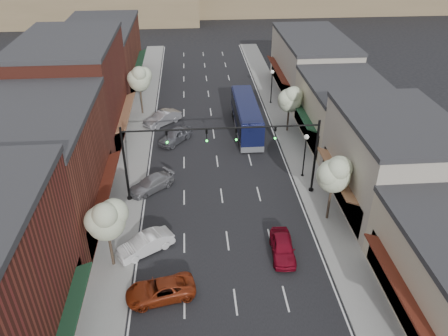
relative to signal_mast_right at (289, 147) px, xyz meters
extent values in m
plane|color=black|center=(-5.62, -8.00, -4.62)|extent=(160.00, 160.00, 0.00)
cube|color=gray|center=(-14.02, 10.50, -4.55)|extent=(2.80, 73.00, 0.15)
cube|color=gray|center=(2.78, 10.50, -4.55)|extent=(2.80, 73.00, 0.15)
cube|color=gray|center=(-12.62, 10.50, -4.55)|extent=(0.25, 73.00, 0.17)
cube|color=gray|center=(1.38, 10.50, -4.55)|extent=(0.25, 73.00, 0.17)
cube|color=#194027|center=(-14.92, -16.00, -1.52)|extent=(1.07, 9.80, 0.49)
cube|color=brown|center=(-19.92, -2.00, -0.12)|extent=(9.00, 14.00, 9.00)
cube|color=#2D2D30|center=(-19.92, -2.00, 4.58)|extent=(9.20, 14.10, 0.40)
cube|color=black|center=(-15.72, -2.00, -3.02)|extent=(0.60, 11.90, 2.60)
cube|color=#571F13|center=(-14.92, -2.00, -1.52)|extent=(1.07, 9.80, 0.49)
cube|color=maroon|center=(-19.92, 12.00, 0.63)|extent=(9.00, 14.00, 10.50)
cube|color=#2D2D30|center=(-19.92, 12.00, 6.08)|extent=(9.20, 14.10, 0.40)
cube|color=black|center=(-15.72, 12.00, -3.02)|extent=(0.60, 11.90, 2.60)
cube|color=#9B6946|center=(-14.92, 12.00, -1.52)|extent=(1.07, 9.80, 0.49)
cube|color=brown|center=(-19.92, 28.00, -0.62)|extent=(9.00, 18.00, 8.00)
cube|color=#2D2D30|center=(-19.92, 28.00, 3.58)|extent=(9.20, 18.10, 0.40)
cube|color=black|center=(-15.72, 28.00, -3.02)|extent=(0.60, 15.30, 2.60)
cube|color=#194027|center=(-14.92, 28.00, -1.52)|extent=(1.07, 12.60, 0.49)
cube|color=black|center=(4.48, -14.00, -3.02)|extent=(0.60, 10.20, 2.60)
cube|color=#571F13|center=(3.68, -14.00, -1.52)|extent=(1.07, 8.40, 0.49)
cube|color=#A69E8F|center=(8.18, -2.00, -0.87)|extent=(8.00, 12.00, 7.50)
cube|color=#2D2D30|center=(8.18, -2.00, 3.08)|extent=(8.20, 12.10, 0.40)
cube|color=black|center=(4.48, -2.00, -3.02)|extent=(0.60, 10.20, 2.60)
cube|color=#9B6946|center=(3.68, -2.00, -1.52)|extent=(1.07, 8.40, 0.49)
cube|color=#BCB295|center=(8.18, 10.00, -1.62)|extent=(8.00, 12.00, 6.00)
cube|color=#2D2D30|center=(8.18, 10.00, 1.58)|extent=(8.20, 12.10, 0.40)
cube|color=black|center=(4.48, 10.00, -3.02)|extent=(0.60, 10.20, 2.60)
cube|color=#194027|center=(3.68, 10.00, -1.52)|extent=(1.07, 8.40, 0.49)
cube|color=#A69E8F|center=(8.18, 24.00, -1.12)|extent=(8.00, 16.00, 7.00)
cube|color=#2D2D30|center=(8.18, 24.00, 2.58)|extent=(8.20, 16.10, 0.40)
cube|color=black|center=(4.48, 24.00, -3.02)|extent=(0.60, 13.60, 2.60)
cube|color=#571F13|center=(3.68, 24.00, -1.52)|extent=(1.07, 11.20, 0.49)
cube|color=#7A6647|center=(-30.62, 70.00, -0.62)|extent=(50.00, 20.00, 8.00)
cylinder|color=black|center=(2.38, 0.00, -4.47)|extent=(0.44, 0.44, 0.30)
cylinder|color=black|center=(2.38, 0.00, -1.12)|extent=(0.20, 0.20, 7.00)
cylinder|color=black|center=(-1.62, 0.00, 1.98)|extent=(8.00, 0.14, 0.14)
imported|color=black|center=(-1.22, 0.00, 1.38)|extent=(0.18, 0.46, 1.10)
sphere|color=#19E533|center=(-1.22, -0.12, 0.96)|extent=(0.18, 0.18, 0.18)
imported|color=black|center=(-4.42, 0.00, 1.38)|extent=(0.18, 0.46, 1.10)
sphere|color=#19E533|center=(-4.42, -0.12, 0.96)|extent=(0.18, 0.18, 0.18)
cylinder|color=black|center=(-13.62, 0.00, -4.47)|extent=(0.44, 0.44, 0.30)
cylinder|color=black|center=(-13.62, 0.00, -1.12)|extent=(0.20, 0.20, 7.00)
cylinder|color=black|center=(-9.62, 0.00, 1.98)|extent=(8.00, 0.14, 0.14)
imported|color=black|center=(-10.02, 0.00, 1.38)|extent=(0.18, 0.46, 1.10)
sphere|color=#19E533|center=(-10.02, -0.12, 0.96)|extent=(0.18, 0.18, 0.18)
imported|color=black|center=(-6.82, 0.00, 1.38)|extent=(0.18, 0.46, 1.10)
sphere|color=#19E533|center=(-6.82, -0.12, 0.96)|extent=(0.18, 0.18, 0.18)
cylinder|color=#47382B|center=(2.68, -4.00, -2.77)|extent=(0.20, 0.20, 3.71)
sphere|color=#B5C094|center=(2.68, -4.00, -0.45)|extent=(2.60, 2.60, 2.60)
sphere|color=#B5C094|center=(3.18, -3.70, 0.02)|extent=(2.00, 2.00, 2.00)
sphere|color=#B5C094|center=(2.28, -4.30, -0.10)|extent=(1.90, 1.90, 1.90)
sphere|color=#B5C094|center=(2.78, -4.50, 0.48)|extent=(1.70, 1.70, 1.70)
cylinder|color=#47382B|center=(2.68, 12.00, -2.96)|extent=(0.20, 0.20, 3.33)
sphere|color=#B5C094|center=(2.68, 12.00, -0.88)|extent=(2.60, 2.60, 2.60)
sphere|color=#B5C094|center=(3.18, 12.30, -0.46)|extent=(2.00, 2.00, 2.00)
sphere|color=#B5C094|center=(2.28, 11.70, -0.57)|extent=(1.90, 1.90, 1.90)
sphere|color=#B5C094|center=(2.78, 11.50, -0.05)|extent=(1.70, 1.70, 1.70)
cylinder|color=#47382B|center=(-13.92, -8.00, -2.86)|extent=(0.20, 0.20, 3.52)
sphere|color=#B5C094|center=(-13.92, -8.00, -0.66)|extent=(2.60, 2.60, 2.60)
sphere|color=#B5C094|center=(-13.42, -7.70, -0.22)|extent=(2.00, 2.00, 2.00)
sphere|color=#B5C094|center=(-14.32, -8.30, -0.33)|extent=(1.90, 1.90, 1.90)
sphere|color=#B5C094|center=(-13.82, -8.50, 0.22)|extent=(1.70, 1.70, 1.70)
cylinder|color=#47382B|center=(-13.92, 18.00, -2.70)|extent=(0.20, 0.20, 3.84)
sphere|color=#B5C094|center=(-13.92, 18.00, -0.30)|extent=(2.60, 2.60, 2.60)
sphere|color=#B5C094|center=(-13.42, 18.30, 0.18)|extent=(2.00, 2.00, 2.00)
sphere|color=#B5C094|center=(-14.32, 17.70, 0.06)|extent=(1.90, 1.90, 1.90)
sphere|color=#B5C094|center=(-13.82, 17.50, 0.66)|extent=(1.70, 1.70, 1.70)
cylinder|color=black|center=(2.18, 2.50, -4.52)|extent=(0.28, 0.28, 0.20)
cylinder|color=black|center=(2.18, 2.50, -2.62)|extent=(0.12, 0.12, 4.00)
sphere|color=white|center=(2.18, 2.50, -0.40)|extent=(0.44, 0.44, 0.44)
cylinder|color=black|center=(2.18, 20.00, -4.52)|extent=(0.28, 0.28, 0.20)
cylinder|color=black|center=(2.18, 20.00, -2.62)|extent=(0.12, 0.12, 4.00)
sphere|color=white|center=(2.18, 20.00, -0.40)|extent=(0.44, 0.44, 0.44)
cube|color=#0D1134|center=(-1.91, 12.65, -2.79)|extent=(2.41, 11.01, 2.76)
cube|color=#595B60|center=(-1.91, 12.65, -4.12)|extent=(2.43, 11.03, 0.64)
cube|color=black|center=(-1.91, 12.65, -2.42)|extent=(2.47, 10.13, 1.01)
cube|color=#0D1134|center=(-1.91, 12.65, -1.36)|extent=(2.22, 10.57, 0.23)
cube|color=black|center=(-1.92, 7.20, -2.24)|extent=(1.91, 0.08, 1.10)
cylinder|color=black|center=(-3.00, 8.80, -4.15)|extent=(0.30, 0.95, 0.95)
cylinder|color=black|center=(-0.83, 8.79, -4.15)|extent=(0.30, 0.95, 0.95)
cylinder|color=black|center=(-2.98, 16.14, -4.15)|extent=(0.30, 0.95, 0.95)
cylinder|color=black|center=(-0.82, 16.13, -4.15)|extent=(0.30, 0.95, 0.95)
cylinder|color=black|center=(-2.99, 14.85, -4.15)|extent=(0.30, 0.95, 0.95)
cylinder|color=black|center=(-0.82, 14.85, -4.15)|extent=(0.30, 0.95, 0.95)
imported|color=maroon|center=(-1.76, -7.82, -3.93)|extent=(1.88, 4.16, 1.39)
imported|color=maroon|center=(-10.45, -11.18, -4.00)|extent=(4.84, 2.94, 1.25)
imported|color=silver|center=(-11.73, -6.68, -3.92)|extent=(4.37, 3.48, 1.39)
imported|color=gray|center=(-11.82, 1.43, -3.98)|extent=(4.50, 4.22, 1.28)
imported|color=slate|center=(-9.82, 10.49, -3.88)|extent=(4.05, 4.48, 1.48)
imported|color=#A2A2A7|center=(-11.37, 14.99, -3.86)|extent=(4.52, 4.25, 1.52)
camera|label=1|loc=(-7.91, -31.44, 17.51)|focal=35.00mm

